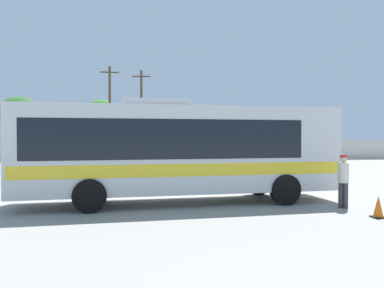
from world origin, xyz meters
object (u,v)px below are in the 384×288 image
at_px(attendant_by_bus_door, 343,178).
at_px(parked_car_leftmost_white, 71,155).
at_px(coach_bus_silver_yellow, 176,148).
at_px(roadside_tree_left, 19,113).
at_px(traffic_cone_on_apron, 378,207).
at_px(utility_pole_near, 141,113).
at_px(utility_pole_far, 110,111).
at_px(roadside_tree_midleft, 101,114).
at_px(parked_car_second_dark_blue, 142,154).

bearing_deg(attendant_by_bus_door, parked_car_leftmost_white, 119.43).
bearing_deg(coach_bus_silver_yellow, roadside_tree_left, 115.57).
bearing_deg(traffic_cone_on_apron, coach_bus_silver_yellow, 150.70).
relative_size(utility_pole_near, roadside_tree_left, 1.34).
relative_size(attendant_by_bus_door, traffic_cone_on_apron, 2.70).
height_order(utility_pole_near, utility_pole_far, utility_pole_far).
relative_size(parked_car_leftmost_white, utility_pole_near, 0.48).
height_order(attendant_by_bus_door, parked_car_leftmost_white, attendant_by_bus_door).
distance_m(utility_pole_near, utility_pole_far, 3.15).
bearing_deg(parked_car_leftmost_white, roadside_tree_midleft, 78.99).
bearing_deg(attendant_by_bus_door, parked_car_second_dark_blue, 107.11).
height_order(parked_car_second_dark_blue, roadside_tree_midleft, roadside_tree_midleft).
height_order(coach_bus_silver_yellow, utility_pole_near, utility_pole_near).
xyz_separation_m(coach_bus_silver_yellow, roadside_tree_left, (-15.49, 32.37, 2.96)).
relative_size(parked_car_leftmost_white, utility_pole_far, 0.46).
bearing_deg(attendant_by_bus_door, roadside_tree_left, 121.58).
relative_size(parked_car_second_dark_blue, utility_pole_far, 0.46).
distance_m(parked_car_second_dark_blue, utility_pole_near, 7.16).
relative_size(coach_bus_silver_yellow, attendant_by_bus_door, 6.54).
relative_size(coach_bus_silver_yellow, parked_car_second_dark_blue, 2.65).
height_order(parked_car_second_dark_blue, utility_pole_far, utility_pole_far).
distance_m(attendant_by_bus_door, roadside_tree_midleft, 33.67).
bearing_deg(traffic_cone_on_apron, roadside_tree_left, 120.71).
distance_m(coach_bus_silver_yellow, attendant_by_bus_door, 5.64).
distance_m(parked_car_second_dark_blue, utility_pole_far, 7.69).
bearing_deg(utility_pole_near, attendant_by_bus_door, -75.90).
bearing_deg(parked_car_leftmost_white, utility_pole_far, 62.48).
bearing_deg(coach_bus_silver_yellow, attendant_by_bus_door, -15.93).
xyz_separation_m(utility_pole_near, roadside_tree_left, (-13.56, 4.94, 0.18)).
xyz_separation_m(coach_bus_silver_yellow, utility_pole_near, (-1.93, 27.43, 2.77)).
distance_m(utility_pole_far, roadside_tree_left, 11.71).
distance_m(attendant_by_bus_door, traffic_cone_on_apron, 1.77).
bearing_deg(coach_bus_silver_yellow, roadside_tree_midleft, 101.77).
xyz_separation_m(parked_car_second_dark_blue, roadside_tree_left, (-13.76, 10.93, 4.09)).
xyz_separation_m(parked_car_second_dark_blue, traffic_cone_on_apron, (7.33, -24.58, -0.47)).
xyz_separation_m(utility_pole_far, traffic_cone_on_apron, (10.65, -30.19, -4.54)).
bearing_deg(utility_pole_near, roadside_tree_left, 159.99).
bearing_deg(traffic_cone_on_apron, roadside_tree_midleft, 109.71).
height_order(parked_car_leftmost_white, utility_pole_far, utility_pole_far).
bearing_deg(utility_pole_near, parked_car_second_dark_blue, -88.06).
height_order(parked_car_second_dark_blue, traffic_cone_on_apron, parked_car_second_dark_blue).
bearing_deg(roadside_tree_left, parked_car_second_dark_blue, -38.46).
bearing_deg(parked_car_leftmost_white, traffic_cone_on_apron, -61.73).
xyz_separation_m(attendant_by_bus_door, parked_car_second_dark_blue, (-7.07, 22.96, -0.20)).
bearing_deg(roadside_tree_midleft, traffic_cone_on_apron, -70.29).
distance_m(coach_bus_silver_yellow, parked_car_second_dark_blue, 21.53).
xyz_separation_m(attendant_by_bus_door, traffic_cone_on_apron, (0.26, -1.62, -0.67)).
height_order(coach_bus_silver_yellow, roadside_tree_midleft, roadside_tree_midleft).
bearing_deg(utility_pole_far, traffic_cone_on_apron, -70.56).
distance_m(coach_bus_silver_yellow, roadside_tree_left, 36.00).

